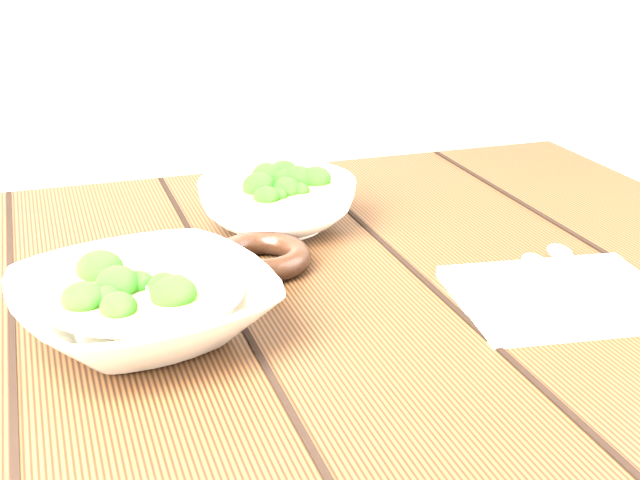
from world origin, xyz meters
The scene contains 7 objects.
table centered at (0.00, 0.00, 0.63)m, with size 1.20×0.80×0.75m.
soup_bowl_front centered at (-0.11, -0.07, 0.78)m, with size 0.27×0.27×0.07m.
soup_bowl_back centered at (0.08, 0.16, 0.78)m, with size 0.24×0.24×0.07m.
trivet centered at (0.03, 0.04, 0.76)m, with size 0.10×0.10×0.03m, color black.
napkin centered at (0.28, -0.13, 0.76)m, with size 0.20×0.16×0.01m, color beige.
spoon_left centered at (0.28, -0.09, 0.76)m, with size 0.07×0.16×0.01m.
spoon_right centered at (0.32, -0.07, 0.76)m, with size 0.07×0.16×0.01m.
Camera 1 is at (-0.18, -0.79, 1.12)m, focal length 50.00 mm.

